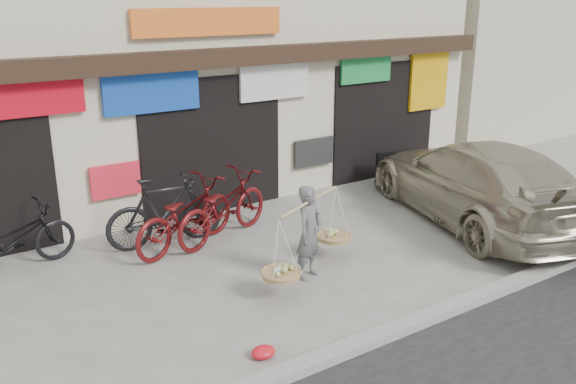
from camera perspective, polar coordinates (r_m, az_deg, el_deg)
ground at (r=9.68m, az=2.76°, el=-7.62°), size 70.00×70.00×0.00m
kerb at (r=8.32m, az=11.13°, el=-12.10°), size 70.00×0.25×0.12m
shophouse_block at (r=14.41m, az=-12.84°, el=14.70°), size 14.00×6.32×7.00m
neighbor_east at (r=23.39m, az=20.19°, el=14.62°), size 12.00×7.00×6.40m
street_vendor at (r=9.29m, az=2.02°, el=-4.21°), size 2.04×1.24×1.48m
bike_0 at (r=10.46m, az=-24.37°, el=-4.15°), size 2.11×1.11×1.06m
bike_1 at (r=10.72m, az=-11.44°, el=-1.76°), size 2.11×0.79×1.24m
bike_2 at (r=10.56m, az=-9.60°, el=-2.13°), size 2.38×1.54×1.18m
bike_3 at (r=10.85m, az=-6.15°, el=-1.42°), size 2.38×1.54×1.18m
suv at (r=12.17m, az=17.18°, el=0.95°), size 3.57×5.76×1.56m
red_bag at (r=7.62m, az=-2.32°, el=-14.74°), size 0.31×0.25×0.14m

